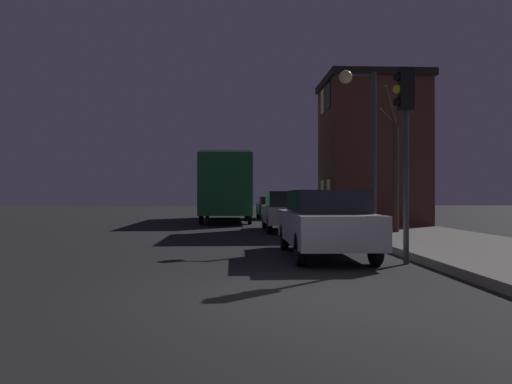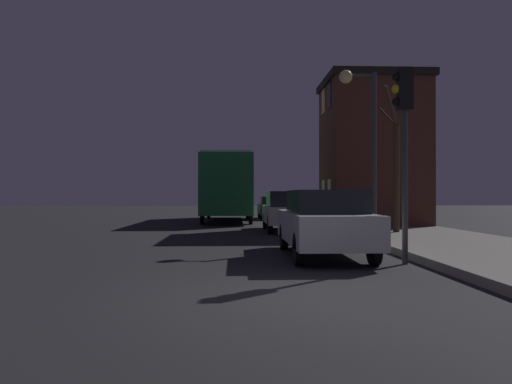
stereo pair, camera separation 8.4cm
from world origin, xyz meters
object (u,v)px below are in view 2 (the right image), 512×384
streetlamp (362,120)px  bare_tree (396,167)px  car_far_lane (274,207)px  car_near_lane (324,222)px  bus (227,183)px  traffic_light (403,123)px  car_mid_lane (287,210)px

streetlamp → bare_tree: bearing=45.0°
car_far_lane → streetlamp: bearing=-83.7°
streetlamp → car_near_lane: 5.13m
streetlamp → bus: bearing=109.4°
bus → car_far_lane: bearing=39.5°
car_near_lane → car_far_lane: 18.42m
car_near_lane → car_far_lane: car_near_lane is taller
streetlamp → bus: 13.28m
streetlamp → bus: size_ratio=0.54×
traffic_light → car_mid_lane: traffic_light is taller
streetlamp → car_far_lane: 15.10m
streetlamp → car_near_lane: size_ratio=1.11×
bare_tree → bus: (-5.97, 10.84, -0.31)m
streetlamp → car_far_lane: streetlamp is taller
bus → car_mid_lane: size_ratio=2.12×
traffic_light → car_far_lane: traffic_light is taller
car_far_lane → traffic_light: bearing=-86.5°
streetlamp → traffic_light: (-0.43, -5.07, -0.84)m
streetlamp → bare_tree: (1.58, 1.58, -1.38)m
bus → car_far_lane: size_ratio=2.34×
streetlamp → bus: (-4.39, 12.42, -1.69)m
traffic_light → car_mid_lane: (-1.45, 9.65, -2.14)m
bare_tree → car_near_lane: size_ratio=1.06×
bus → car_near_lane: 16.39m
streetlamp → car_near_lane: streetlamp is taller
car_near_lane → car_far_lane: size_ratio=1.15×
bare_tree → car_near_lane: (-3.46, -5.31, -1.61)m
streetlamp → car_near_lane: (-1.88, -3.73, -2.99)m
traffic_light → car_near_lane: 2.92m
bus → car_near_lane: size_ratio=2.04×
bare_tree → bus: bearing=118.8°
bare_tree → car_far_lane: size_ratio=1.21×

